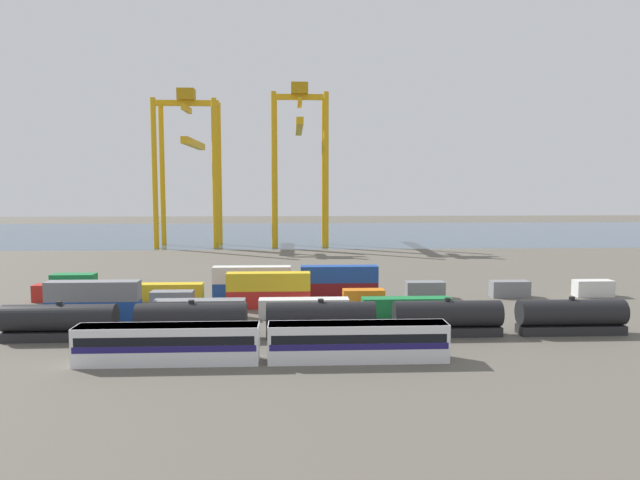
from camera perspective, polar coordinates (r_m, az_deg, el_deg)
The scene contains 26 objects.
ground_plane at distance 122.95m, azimuth -1.20°, elevation -2.97°, with size 420.00×420.00×0.00m, color #5B564C.
harbour_water at distance 217.19m, azimuth -1.86°, elevation 0.68°, with size 400.00×110.00×0.01m, color #384C60.
passenger_train at distance 60.58m, azimuth -5.49°, elevation -9.72°, with size 37.42×3.14×3.90m.
freight_tank_row at distance 69.80m, azimuth 0.07°, elevation -7.64°, with size 72.99×3.08×4.54m.
shipping_container_0 at distance 84.13m, azimuth -21.05°, elevation -6.36°, with size 12.10×2.44×2.60m, color #1C4299.
shipping_container_1 at distance 83.65m, azimuth -21.11°, elevation -4.61°, with size 12.10×2.44×2.60m, color slate.
shipping_container_2 at distance 80.85m, azimuth -11.57°, elevation -6.57°, with size 12.10×2.44×2.60m, color slate.
shipping_container_3 at distance 79.90m, azimuth -1.57°, elevation -6.60°, with size 12.10×2.44×2.60m, color silver.
shipping_container_4 at distance 81.37m, azimuth 8.36°, elevation -6.44°, with size 12.10×2.44×2.60m, color #197538.
shipping_container_5 at distance 91.75m, azimuth -22.67°, elevation -5.45°, with size 6.04×2.44×2.60m, color silver.
shipping_container_6 at distance 91.32m, azimuth -22.73°, elevation -3.85°, with size 6.04×2.44×2.60m, color #197538.
shipping_container_7 at distance 88.00m, azimuth -14.10°, elevation -5.65°, with size 6.04×2.44×2.60m, color slate.
shipping_container_8 at distance 86.34m, azimuth -4.99°, elevation -5.71°, with size 12.10×2.44×2.60m, color #AD211C.
shipping_container_9 at distance 85.88m, azimuth -5.01°, elevation -4.01°, with size 12.10×2.44×2.60m, color gold.
shipping_container_10 at distance 86.90m, azimuth 4.23°, elevation -5.64°, with size 6.04×2.44×2.60m, color orange.
shipping_container_11 at distance 98.59m, azimuth -22.69°, elevation -4.72°, with size 12.10×2.44×2.60m, color #AD211C.
shipping_container_12 at distance 94.81m, azimuth -14.88°, elevation -4.87°, with size 12.10×2.44×2.60m, color gold.
shipping_container_13 at distance 92.89m, azimuth -6.59°, elevation -4.94°, with size 12.10×2.44×2.60m, color #1C4299.
shipping_container_14 at distance 92.46m, azimuth -6.61°, elevation -3.35°, with size 12.10×2.44×2.60m, color silver.
shipping_container_15 at distance 92.97m, azimuth 1.86°, elevation -4.89°, with size 12.10×2.44×2.60m, color maroon.
shipping_container_16 at distance 92.54m, azimuth 1.87°, elevation -3.31°, with size 12.10×2.44×2.60m, color #1C4299.
shipping_container_17 at distance 95.02m, azimuth 10.13°, elevation -4.75°, with size 6.04×2.44×2.60m, color slate.
shipping_container_18 at distance 98.94m, azimuth 17.89°, elevation -4.53°, with size 6.04×2.44×2.60m, color slate.
shipping_container_19 at distance 104.51m, azimuth 24.93°, elevation -4.25°, with size 6.04×2.44×2.60m, color silver.
gantry_crane_west at distance 176.45m, azimuth -12.57°, elevation 8.16°, with size 18.21×33.75×44.86m.
gantry_crane_central at distance 174.85m, azimuth -1.99°, elevation 8.99°, with size 16.22×39.35×46.76m.
Camera 1 is at (-3.19, -81.59, 17.95)m, focal length 33.05 mm.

